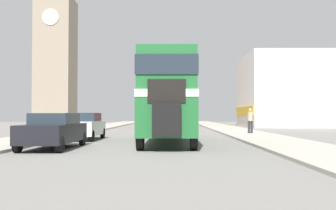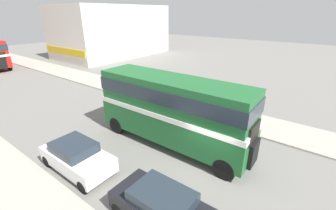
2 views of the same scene
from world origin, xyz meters
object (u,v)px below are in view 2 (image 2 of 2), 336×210
Objects in this scene: car_parked_near at (166,209)px; pedestrian_walking at (141,82)px; car_parked_mid at (77,156)px; double_decker_bus at (172,106)px.

car_parked_near is 15.42m from pedestrian_walking.
pedestrian_walking is at bearing 27.18° from car_parked_mid.
car_parked_mid is at bearing -152.82° from pedestrian_walking.
car_parked_mid reaches higher than car_parked_near.
pedestrian_walking is (10.75, 5.52, 0.33)m from car_parked_mid.
double_decker_bus is at bearing -126.24° from pedestrian_walking.
double_decker_bus is 2.41× the size of car_parked_mid.
double_decker_bus is 9.98m from pedestrian_walking.
double_decker_bus reaches higher than car_parked_mid.
double_decker_bus is 2.19× the size of car_parked_near.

